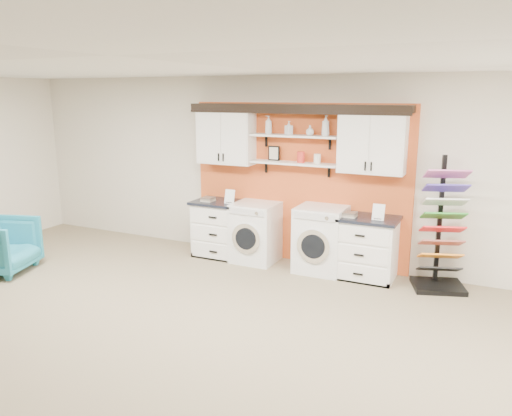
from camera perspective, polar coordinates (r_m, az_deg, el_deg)
The scene contains 22 objects.
floor at distance 4.72m, azimuth -14.02°, elevation -19.78°, with size 10.00×10.00×0.00m, color #847459.
ceiling at distance 4.01m, azimuth -16.28°, elevation 16.40°, with size 10.00×10.00×0.00m, color white.
wall_back at distance 7.57m, azimuth 4.94°, elevation 4.32°, with size 10.00×10.00×0.00m, color beige.
accent_panel at distance 7.57m, azimuth 4.82°, elevation 2.79°, with size 3.40×0.07×2.40m, color #CA5222.
upper_cabinet_left at distance 7.80m, azimuth -3.41°, elevation 8.15°, with size 0.90×0.35×0.84m.
upper_cabinet_right at distance 6.99m, azimuth 13.17°, elevation 7.29°, with size 0.90×0.35×0.84m.
shelf_lower at distance 7.36m, azimuth 4.41°, elevation 5.12°, with size 1.32×0.28×0.03m, color white.
shelf_upper at distance 7.32m, azimuth 4.46°, elevation 8.22°, with size 1.32×0.28×0.03m, color white.
crown_molding at distance 7.31m, azimuth 4.55°, elevation 11.33°, with size 3.30×0.41×0.13m.
picture_frame at distance 7.52m, azimuth 2.06°, elevation 6.27°, with size 0.18×0.02×0.22m.
canister_red at distance 7.32m, azimuth 5.15°, elevation 5.80°, with size 0.11×0.11×0.16m, color red.
canister_cream at distance 7.24m, azimuth 7.01°, elevation 5.60°, with size 0.10×0.10×0.14m, color silver.
base_cabinet_left at distance 7.91m, azimuth -3.80°, elevation -2.36°, with size 0.90×0.66×0.89m.
base_cabinet_right at distance 7.13m, azimuth 12.31°, elevation -4.41°, with size 0.89×0.66×0.88m.
washer at distance 7.65m, azimuth -0.02°, elevation -2.77°, with size 0.65×0.71×0.91m.
dryer at distance 7.27m, azimuth 7.44°, elevation -3.54°, with size 0.68×0.71×0.95m.
sample_rack at distance 6.99m, azimuth 20.33°, elevation -4.33°, with size 0.78×0.71×1.76m.
armchair at distance 8.08m, azimuth -27.15°, elevation -3.87°, with size 0.83×0.86×0.78m, color teal.
soap_bottle_a at distance 7.47m, azimuth 1.45°, elevation 9.49°, with size 0.10×0.10×0.27m, color silver.
soap_bottle_b at distance 7.35m, azimuth 3.77°, elevation 9.13°, with size 0.09×0.09×0.20m, color silver.
soap_bottle_c at distance 7.23m, azimuth 6.19°, elevation 8.82°, with size 0.11×0.11×0.15m, color silver.
soap_bottle_d at distance 7.16m, azimuth 7.96°, elevation 9.31°, with size 0.11×0.11×0.29m, color silver.
Camera 1 is at (2.63, -3.01, 2.52)m, focal length 35.00 mm.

